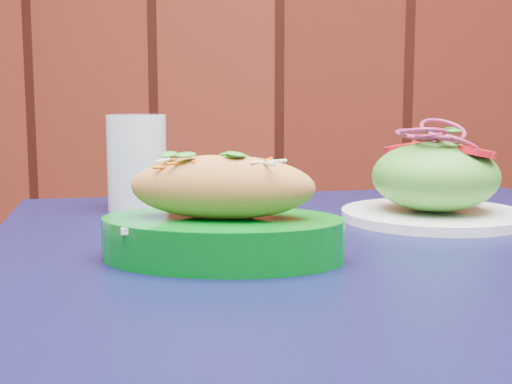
{
  "coord_description": "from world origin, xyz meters",
  "views": [
    {
      "loc": [
        0.06,
        0.74,
        0.91
      ],
      "look_at": [
        0.01,
        1.47,
        0.81
      ],
      "focal_mm": 50.0,
      "sensor_mm": 36.0,
      "label": 1
    }
  ],
  "objects": [
    {
      "name": "water_glass",
      "position": [
        -0.17,
        1.71,
        0.82
      ],
      "size": [
        0.08,
        0.08,
        0.13
      ],
      "primitive_type": "cylinder",
      "color": "silver",
      "rests_on": "cafe_table"
    },
    {
      "name": "salad_plate",
      "position": [
        0.23,
        1.66,
        0.8
      ],
      "size": [
        0.24,
        0.24,
        0.12
      ],
      "rotation": [
        0.0,
        0.0,
        -0.22
      ],
      "color": "white",
      "rests_on": "cafe_table"
    },
    {
      "name": "banh_mi_basket",
      "position": [
        -0.02,
        1.42,
        0.79
      ],
      "size": [
        0.25,
        0.17,
        0.11
      ],
      "rotation": [
        0.0,
        0.0,
        -0.05
      ],
      "color": "#006913",
      "rests_on": "cafe_table"
    },
    {
      "name": "cafe_table",
      "position": [
        0.12,
        1.51,
        0.66
      ],
      "size": [
        0.97,
        0.97,
        0.75
      ],
      "rotation": [
        0.0,
        0.0,
        0.25
      ],
      "color": "black",
      "rests_on": "ground"
    }
  ]
}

